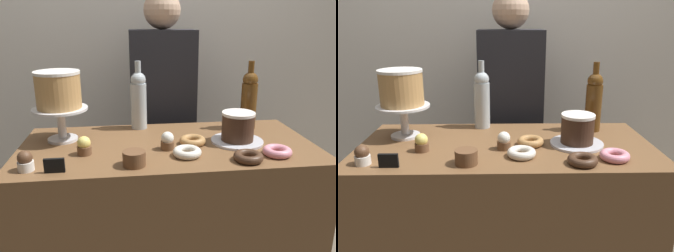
% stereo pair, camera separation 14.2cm
% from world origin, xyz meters
% --- Properties ---
extents(back_wall, '(6.00, 0.05, 2.60)m').
position_xyz_m(back_wall, '(0.00, 0.87, 1.30)').
color(back_wall, silver).
rests_on(back_wall, ground_plane).
extents(display_counter, '(1.24, 0.59, 0.94)m').
position_xyz_m(display_counter, '(0.00, 0.00, 0.47)').
color(display_counter, brown).
rests_on(display_counter, ground_plane).
extents(cake_stand_pedestal, '(0.23, 0.23, 0.15)m').
position_xyz_m(cake_stand_pedestal, '(-0.45, 0.10, 1.04)').
color(cake_stand_pedestal, silver).
rests_on(cake_stand_pedestal, display_counter).
extents(white_layer_cake, '(0.19, 0.19, 0.16)m').
position_xyz_m(white_layer_cake, '(-0.45, 0.10, 1.17)').
color(white_layer_cake, tan).
rests_on(white_layer_cake, cake_stand_pedestal).
extents(silver_serving_platter, '(0.22, 0.22, 0.01)m').
position_xyz_m(silver_serving_platter, '(0.30, -0.01, 0.95)').
color(silver_serving_platter, silver).
rests_on(silver_serving_platter, display_counter).
extents(chocolate_round_cake, '(0.14, 0.14, 0.12)m').
position_xyz_m(chocolate_round_cake, '(0.30, -0.01, 1.01)').
color(chocolate_round_cake, '#3D2619').
rests_on(chocolate_round_cake, silver_serving_platter).
extents(wine_bottle_amber, '(0.08, 0.08, 0.33)m').
position_xyz_m(wine_bottle_amber, '(0.42, 0.18, 1.09)').
color(wine_bottle_amber, '#5B3814').
rests_on(wine_bottle_amber, display_counter).
extents(wine_bottle_clear, '(0.08, 0.08, 0.33)m').
position_xyz_m(wine_bottle_clear, '(-0.11, 0.24, 1.09)').
color(wine_bottle_clear, '#B2BCC1').
rests_on(wine_bottle_clear, display_counter).
extents(cupcake_chocolate, '(0.06, 0.06, 0.07)m').
position_xyz_m(cupcake_chocolate, '(-0.53, -0.20, 0.98)').
color(cupcake_chocolate, white).
rests_on(cupcake_chocolate, display_counter).
extents(cupcake_lemon, '(0.06, 0.06, 0.07)m').
position_xyz_m(cupcake_lemon, '(-0.34, -0.08, 0.98)').
color(cupcake_lemon, brown).
rests_on(cupcake_lemon, display_counter).
extents(cupcake_vanilla, '(0.06, 0.06, 0.07)m').
position_xyz_m(cupcake_vanilla, '(-0.01, -0.06, 0.98)').
color(cupcake_vanilla, brown).
rests_on(cupcake_vanilla, display_counter).
extents(donut_sugar, '(0.11, 0.11, 0.03)m').
position_xyz_m(donut_sugar, '(0.06, -0.14, 0.96)').
color(donut_sugar, silver).
rests_on(donut_sugar, display_counter).
extents(donut_chocolate, '(0.11, 0.11, 0.03)m').
position_xyz_m(donut_chocolate, '(0.28, -0.22, 0.96)').
color(donut_chocolate, '#472D1E').
rests_on(donut_chocolate, display_counter).
extents(donut_pink, '(0.11, 0.11, 0.03)m').
position_xyz_m(donut_pink, '(0.41, -0.18, 0.96)').
color(donut_pink, pink).
rests_on(donut_pink, display_counter).
extents(donut_maple, '(0.11, 0.11, 0.03)m').
position_xyz_m(donut_maple, '(0.10, -0.02, 0.96)').
color(donut_maple, '#B27F47').
rests_on(donut_maple, display_counter).
extents(cookie_stack, '(0.08, 0.08, 0.05)m').
position_xyz_m(cookie_stack, '(-0.15, -0.21, 0.97)').
color(cookie_stack, brown).
rests_on(cookie_stack, display_counter).
extents(price_sign_chalkboard, '(0.07, 0.01, 0.05)m').
position_xyz_m(price_sign_chalkboard, '(-0.42, -0.23, 0.97)').
color(price_sign_chalkboard, black).
rests_on(price_sign_chalkboard, display_counter).
extents(barista_figure, '(0.36, 0.22, 1.60)m').
position_xyz_m(barista_figure, '(0.04, 0.54, 0.84)').
color(barista_figure, black).
rests_on(barista_figure, ground_plane).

